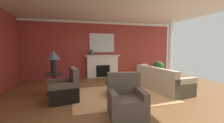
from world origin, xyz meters
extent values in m
plane|color=brown|center=(0.00, 0.00, 0.00)|extent=(9.73, 9.73, 0.00)
cube|color=#9E3833|center=(0.00, 3.21, 1.45)|extent=(8.08, 0.12, 2.90)
cube|color=white|center=(0.00, 0.30, 2.93)|extent=(8.08, 6.91, 0.06)
cube|color=white|center=(0.00, 3.13, 2.82)|extent=(8.08, 0.08, 0.12)
cube|color=tan|center=(0.05, -0.02, 0.01)|extent=(3.07, 2.34, 0.01)
cube|color=white|center=(0.11, 3.01, 0.55)|extent=(1.60, 0.25, 1.10)
cube|color=black|center=(0.11, 2.99, 0.35)|extent=(0.70, 0.26, 0.60)
cube|color=white|center=(0.11, 2.98, 1.13)|extent=(1.80, 0.35, 0.06)
cube|color=silver|center=(0.11, 3.12, 1.78)|extent=(1.29, 0.04, 0.95)
cube|color=#BCB299|center=(1.72, 0.11, 0.23)|extent=(1.13, 2.19, 0.45)
cube|color=#BCB299|center=(1.37, 0.07, 0.65)|extent=(0.43, 2.11, 0.40)
cube|color=#BCB299|center=(1.83, -0.83, 0.31)|extent=(0.92, 0.30, 0.62)
cube|color=#BCB299|center=(1.61, 1.05, 0.31)|extent=(0.92, 0.30, 0.62)
cube|color=brown|center=(-1.72, -0.09, 0.22)|extent=(0.90, 0.90, 0.44)
cube|color=brown|center=(-1.41, -0.04, 0.70)|extent=(0.27, 0.81, 0.51)
cube|color=brown|center=(-1.77, 0.24, 0.30)|extent=(0.81, 0.25, 0.60)
cube|color=brown|center=(-1.68, -0.41, 0.30)|extent=(0.81, 0.25, 0.60)
cube|color=brown|center=(-0.29, -1.49, 0.22)|extent=(0.89, 0.89, 0.44)
cube|color=brown|center=(-0.25, -1.17, 0.70)|extent=(0.81, 0.26, 0.51)
cube|color=brown|center=(-0.62, -1.45, 0.30)|extent=(0.24, 0.81, 0.60)
cube|color=brown|center=(0.04, -1.53, 0.30)|extent=(0.24, 0.81, 0.60)
cylinder|color=#2D2319|center=(0.05, -0.02, 0.43)|extent=(1.00, 1.00, 0.04)
cylinder|color=#2D2319|center=(0.05, -0.02, 0.21)|extent=(0.12, 0.12, 0.41)
cylinder|color=#2D2319|center=(0.05, -0.02, 0.01)|extent=(0.56, 0.56, 0.03)
cube|color=#2D2319|center=(-2.03, 0.71, 0.68)|extent=(0.56, 0.56, 0.04)
cube|color=#2D2319|center=(-2.03, 0.71, 0.33)|extent=(0.10, 0.10, 0.66)
cube|color=#2D2319|center=(-2.03, 0.71, 0.02)|extent=(0.45, 0.45, 0.04)
cylinder|color=black|center=(-2.03, 0.71, 0.92)|extent=(0.18, 0.18, 0.45)
cone|color=#4C566B|center=(-2.03, 0.71, 1.30)|extent=(0.44, 0.44, 0.30)
cylinder|color=#33703D|center=(-0.44, 2.95, 1.30)|extent=(0.16, 0.16, 0.28)
cylinder|color=beige|center=(2.36, 2.70, 0.33)|extent=(0.33, 0.33, 0.66)
cube|color=navy|center=(0.15, 0.07, 0.47)|extent=(0.23, 0.21, 0.04)
cube|color=navy|center=(0.06, -0.03, 0.51)|extent=(0.23, 0.19, 0.06)
cube|color=navy|center=(-0.08, -0.18, 0.57)|extent=(0.29, 0.24, 0.05)
cylinder|color=#BCB29E|center=(2.96, 2.30, 0.15)|extent=(0.32, 0.32, 0.30)
sphere|color=#28602D|center=(2.96, 2.30, 0.55)|extent=(0.56, 0.56, 0.56)
cylinder|color=white|center=(3.33, 1.91, 1.45)|extent=(0.20, 0.20, 2.90)
camera|label=1|loc=(-1.51, -4.60, 1.55)|focal=24.23mm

